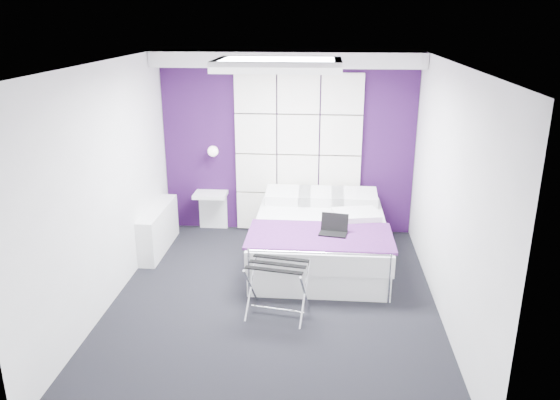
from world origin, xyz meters
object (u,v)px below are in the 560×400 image
at_px(radiator, 159,229).
at_px(luggage_rack, 278,289).
at_px(bed, 320,239).
at_px(wall_lamp, 214,151).
at_px(nightstand, 211,194).
at_px(laptop, 333,228).

bearing_deg(radiator, luggage_rack, -41.87).
height_order(bed, luggage_rack, bed).
height_order(wall_lamp, bed, wall_lamp).
bearing_deg(nightstand, luggage_rack, -62.82).
xyz_separation_m(radiator, laptop, (2.34, -0.64, 0.34)).
bearing_deg(nightstand, radiator, -128.78).
height_order(wall_lamp, nightstand, wall_lamp).
xyz_separation_m(luggage_rack, laptop, (0.59, 0.93, 0.34)).
distance_m(wall_lamp, radiator, 1.35).
bearing_deg(bed, nightstand, 150.33).
distance_m(bed, laptop, 0.58).
xyz_separation_m(bed, laptop, (0.16, -0.44, 0.33)).
distance_m(luggage_rack, laptop, 1.15).
height_order(bed, nightstand, bed).
height_order(wall_lamp, radiator, wall_lamp).
relative_size(luggage_rack, laptop, 1.88).
xyz_separation_m(nightstand, luggage_rack, (1.18, -2.29, -0.27)).
xyz_separation_m(wall_lamp, nightstand, (-0.06, -0.04, -0.65)).
height_order(nightstand, luggage_rack, same).
xyz_separation_m(nightstand, laptop, (1.76, -1.36, 0.07)).
distance_m(wall_lamp, bed, 2.03).
height_order(luggage_rack, laptop, laptop).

